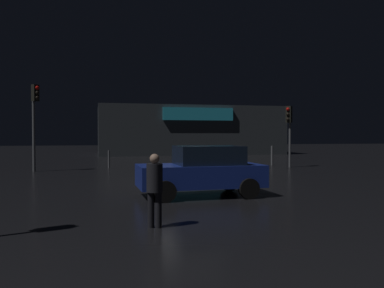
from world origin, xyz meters
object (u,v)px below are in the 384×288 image
object	(u,v)px
traffic_signal_cross_left	(35,112)
traffic_signal_cross_right	(289,123)
store_building	(187,131)
car_near	(202,170)
pedestrian	(155,185)

from	to	relation	value
traffic_signal_cross_left	traffic_signal_cross_right	xyz separation A→B (m)	(14.31, -0.56, -0.51)
store_building	car_near	size ratio (longest dim) A/B	4.55
store_building	car_near	xyz separation A→B (m)	(-5.89, -28.74, -1.55)
store_building	pedestrian	size ratio (longest dim) A/B	11.58
store_building	traffic_signal_cross_left	xyz separation A→B (m)	(-12.30, -18.49, 0.78)
store_building	car_near	world-z (taller)	store_building
traffic_signal_cross_left	store_building	bearing A→B (deg)	56.36
store_building	pedestrian	bearing A→B (deg)	-103.69
traffic_signal_cross_left	traffic_signal_cross_right	size ratio (longest dim) A/B	1.25
store_building	traffic_signal_cross_left	bearing A→B (deg)	-123.64
store_building	traffic_signal_cross_left	size ratio (longest dim) A/B	3.93
store_building	traffic_signal_cross_right	bearing A→B (deg)	-83.99
traffic_signal_cross_right	car_near	world-z (taller)	traffic_signal_cross_right
car_near	pedestrian	world-z (taller)	car_near
traffic_signal_cross_right	pedestrian	world-z (taller)	traffic_signal_cross_right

